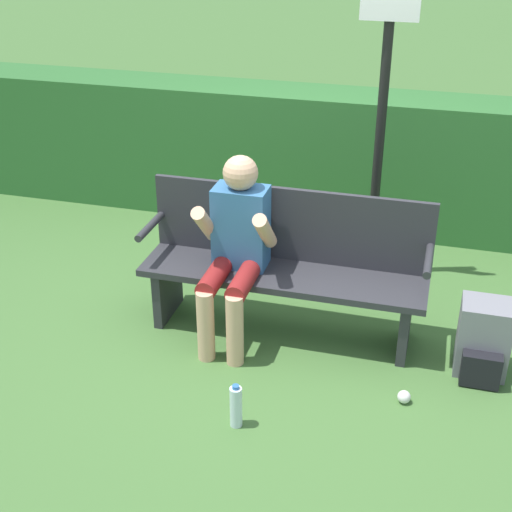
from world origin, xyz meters
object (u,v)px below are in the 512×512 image
object	(u,v)px
person_seated	(236,243)
water_bottle	(236,406)
backpack	(483,341)
park_bench	(285,263)
signpost	(382,106)

from	to	relation	value
person_seated	water_bottle	bearing A→B (deg)	-73.49
backpack	park_bench	bearing A→B (deg)	171.82
person_seated	signpost	world-z (taller)	signpost
person_seated	park_bench	bearing A→B (deg)	26.78
park_bench	water_bottle	size ratio (longest dim) A/B	6.82
person_seated	water_bottle	size ratio (longest dim) A/B	4.40
signpost	person_seated	bearing A→B (deg)	-125.35
backpack	water_bottle	bearing A→B (deg)	-146.11
water_bottle	backpack	bearing A→B (deg)	33.89
park_bench	water_bottle	distance (m)	1.12
backpack	water_bottle	xyz separation A→B (m)	(-1.31, -0.88, -0.10)
person_seated	signpost	size ratio (longest dim) A/B	0.53
person_seated	water_bottle	xyz separation A→B (m)	(0.27, -0.92, -0.53)
person_seated	water_bottle	distance (m)	1.10
park_bench	backpack	size ratio (longest dim) A/B	3.90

